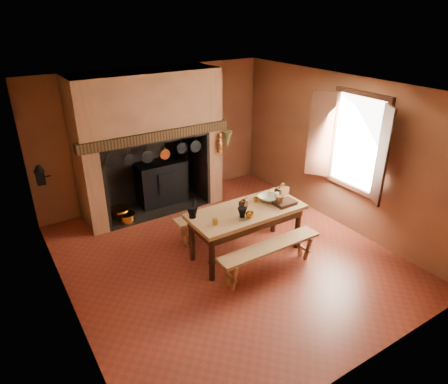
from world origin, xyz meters
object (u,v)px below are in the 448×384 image
Objects in this scene: coffee_grinder at (243,204)px; bench_front at (270,252)px; iron_range at (162,182)px; wicker_basket at (282,190)px; work_table at (246,217)px; mixing_bowl at (268,198)px.

bench_front is at bearing -99.38° from coffee_grinder.
iron_range is at bearing 89.69° from coffee_grinder.
wicker_basket reaches higher than bench_front.
wicker_basket is (0.87, 0.79, 0.53)m from bench_front.
iron_range is at bearing 103.88° from wicker_basket.
wicker_basket reaches higher than work_table.
bench_front is (-0.00, -0.64, -0.33)m from work_table.
mixing_bowl reaches higher than bench_front.
coffee_grinder is 0.49× the size of mixing_bowl.
wicker_basket is (1.25, -2.39, 0.42)m from iron_range.
mixing_bowl is at bearing 9.53° from work_table.
coffee_grinder is (0.00, 0.10, 0.20)m from work_table.
work_table is 0.54m from mixing_bowl.
work_table is 5.71× the size of mixing_bowl.
wicker_basket is (0.36, 0.07, 0.03)m from mixing_bowl.
iron_range is 2.64m from mixing_bowl.
bench_front is 5.28× the size of mixing_bowl.
wicker_basket is at bearing 10.70° from mixing_bowl.
bench_front is at bearing -83.16° from iron_range.
bench_front is (0.38, -3.18, -0.11)m from iron_range.
mixing_bowl is at bearing -70.09° from iron_range.
bench_front is 1.29m from wicker_basket.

